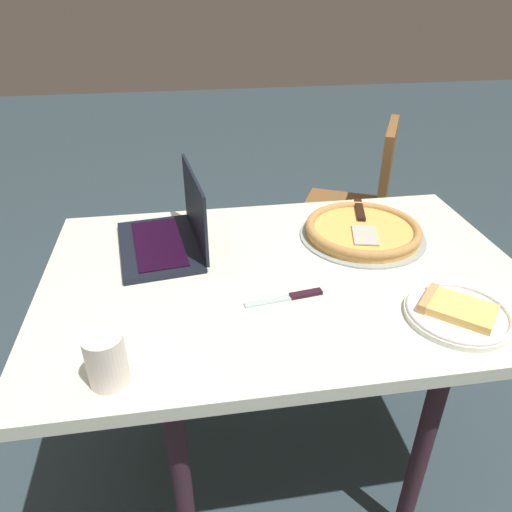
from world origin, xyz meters
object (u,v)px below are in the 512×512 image
(pizza_plate, at_px, (458,312))
(pizza_tray, at_px, (363,230))
(dining_table, at_px, (285,294))
(table_knife, at_px, (292,297))
(chair_near, at_px, (359,203))
(drink_cup, at_px, (106,359))
(laptop, at_px, (170,233))

(pizza_plate, bearing_deg, pizza_tray, -78.42)
(dining_table, height_order, pizza_plate, pizza_plate)
(table_knife, bearing_deg, pizza_plate, 159.93)
(chair_near, bearing_deg, drink_cup, 51.75)
(pizza_plate, relative_size, chair_near, 0.28)
(pizza_plate, xyz_separation_m, drink_cup, (0.78, 0.08, 0.04))
(laptop, distance_m, drink_cup, 0.53)
(pizza_tray, bearing_deg, dining_table, 30.25)
(dining_table, distance_m, chair_near, 1.07)
(pizza_tray, bearing_deg, laptop, -2.46)
(table_knife, distance_m, drink_cup, 0.47)
(pizza_tray, distance_m, chair_near, 0.84)
(dining_table, bearing_deg, drink_cup, 38.35)
(laptop, xyz_separation_m, pizza_plate, (-0.66, 0.43, -0.03))
(pizza_tray, relative_size, chair_near, 0.42)
(drink_cup, bearing_deg, table_knife, -152.45)
(table_knife, distance_m, chair_near, 1.19)
(table_knife, height_order, chair_near, chair_near)
(pizza_tray, relative_size, drink_cup, 3.37)
(table_knife, bearing_deg, chair_near, -118.78)
(chair_near, bearing_deg, pizza_plate, 80.36)
(pizza_tray, distance_m, drink_cup, 0.85)
(table_knife, relative_size, drink_cup, 1.79)
(drink_cup, bearing_deg, pizza_tray, -144.63)
(pizza_plate, bearing_deg, laptop, -33.51)
(table_knife, xyz_separation_m, drink_cup, (0.41, 0.22, 0.05))
(dining_table, xyz_separation_m, table_knife, (0.01, 0.12, 0.08))
(drink_cup, xyz_separation_m, chair_near, (-0.97, -1.23, -0.30))
(pizza_plate, bearing_deg, chair_near, -99.64)
(pizza_plate, distance_m, chair_near, 1.20)
(dining_table, relative_size, drink_cup, 11.45)
(laptop, bearing_deg, pizza_tray, 177.54)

